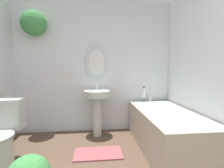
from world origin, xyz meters
TOP-DOWN VIEW (x-y plane):
  - wall_back at (-0.15, 2.66)m, footprint 2.93×0.41m
  - wall_right at (1.43, 1.33)m, footprint 0.06×2.77m
  - pedestal_sink at (0.04, 2.38)m, footprint 0.46×0.46m
  - bathtub at (1.01, 1.82)m, footprint 0.74×1.56m
  - shampoo_bottle at (0.89, 2.53)m, footprint 0.06×0.06m
  - bath_mat at (0.04, 1.76)m, footprint 0.65×0.36m

SIDE VIEW (x-z plane):
  - bath_mat at x=0.04m, z-range 0.00..0.02m
  - bathtub at x=1.01m, z-range -0.03..0.60m
  - pedestal_sink at x=0.04m, z-range 0.13..1.02m
  - shampoo_bottle at x=0.89m, z-range 0.62..0.82m
  - wall_right at x=1.43m, z-range 0.00..2.40m
  - wall_back at x=-0.15m, z-range 0.11..2.51m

